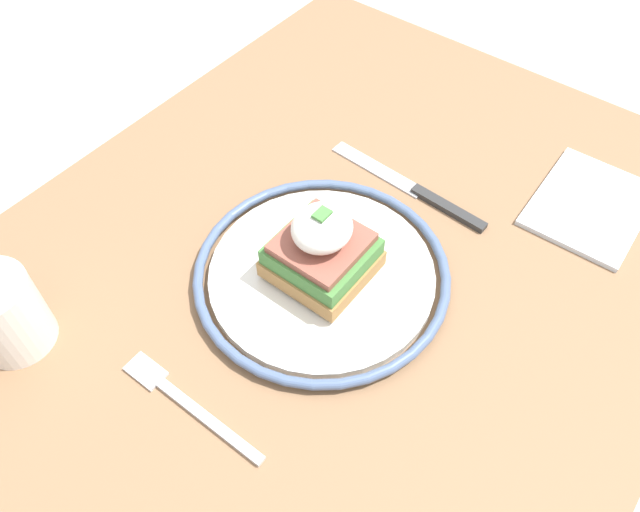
# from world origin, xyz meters

# --- Properties ---
(ground_plane) EXTENTS (6.00, 6.00, 0.00)m
(ground_plane) POSITION_xyz_m (0.00, 0.00, 0.00)
(ground_plane) COLOR #B2ADA3
(dining_table) EXTENTS (0.89, 0.66, 0.76)m
(dining_table) POSITION_xyz_m (0.00, 0.00, 0.61)
(dining_table) COLOR #846042
(dining_table) RESTS_ON ground_plane
(plate) EXTENTS (0.25, 0.25, 0.02)m
(plate) POSITION_xyz_m (-0.00, 0.00, 0.76)
(plate) COLOR silver
(plate) RESTS_ON dining_table
(sandwich) EXTENTS (0.09, 0.09, 0.08)m
(sandwich) POSITION_xyz_m (-0.00, 0.00, 0.80)
(sandwich) COLOR #9E703D
(sandwich) RESTS_ON plate
(fork) EXTENTS (0.02, 0.15, 0.00)m
(fork) POSITION_xyz_m (-0.18, 0.01, 0.76)
(fork) COLOR silver
(fork) RESTS_ON dining_table
(knife) EXTENTS (0.03, 0.20, 0.01)m
(knife) POSITION_xyz_m (0.16, -0.01, 0.76)
(knife) COLOR #2D2D2D
(knife) RESTS_ON dining_table
(cup) EXTENTS (0.07, 0.07, 0.08)m
(cup) POSITION_xyz_m (-0.23, 0.18, 0.80)
(cup) COLOR white
(cup) RESTS_ON dining_table
(napkin) EXTENTS (0.14, 0.11, 0.01)m
(napkin) POSITION_xyz_m (0.25, -0.17, 0.76)
(napkin) COLOR silver
(napkin) RESTS_ON dining_table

